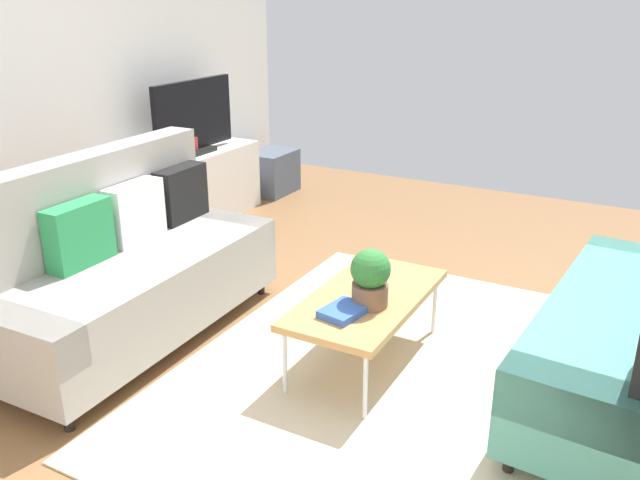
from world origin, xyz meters
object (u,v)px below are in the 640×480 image
tv_console (197,187)px  bottle_0 (180,146)px  table_book_0 (344,311)px  potted_plant (370,277)px  tv (194,118)px  bottle_1 (188,147)px  storage_trunk (272,172)px  vase_0 (144,158)px  bottle_2 (195,146)px  vase_1 (160,152)px  couch_beige (124,266)px  coffee_table (367,300)px

tv_console → bottle_0: bearing=-170.1°
table_book_0 → bottle_0: (1.55, 2.35, 0.31)m
bottle_0 → potted_plant: bearing=-119.8°
tv → bottle_1: tv is taller
storage_trunk → bottle_1: bearing=177.2°
bottle_0 → bottle_1: bottle_0 is taller
vase_0 → bottle_2: (0.54, -0.09, 0.01)m
storage_trunk → vase_1: 1.57m
tv → vase_1: (-0.38, 0.07, -0.23)m
storage_trunk → table_book_0: (-2.88, -2.29, 0.22)m
couch_beige → vase_0: couch_beige is taller
tv_console → vase_0: (-0.58, 0.05, 0.39)m
tv → vase_1: 0.45m
couch_beige → vase_1: bearing=-147.1°
tv → bottle_0: bearing=-175.0°
coffee_table → vase_1: (1.13, 2.45, 0.33)m
vase_1 → bottle_1: bearing=-19.8°
bottle_0 → coffee_table: bearing=-118.5°
table_book_0 → bottle_2: bearing=53.5°
table_book_0 → vase_1: size_ratio=1.45×
table_book_0 → bottle_1: 2.89m
bottle_0 → bottle_1: 0.10m
tv → bottle_1: (-0.13, -0.02, -0.22)m
storage_trunk → bottle_1: (-1.23, 0.06, 0.51)m
tv → table_book_0: bearing=-126.9°
vase_1 → tv_console: bearing=-7.4°
potted_plant → table_book_0: potted_plant is taller
coffee_table → vase_0: 2.64m
couch_beige → vase_0: 1.69m
tv_console → potted_plant: potted_plant is taller
coffee_table → tv_console: tv_console is taller
potted_plant → table_book_0: bearing=155.7°
tv → vase_1: tv is taller
tv_console → bottle_0: size_ratio=6.39×
coffee_table → table_book_0: 0.27m
vase_1 → table_book_0: bearing=-119.8°
storage_trunk → potted_plant: (-2.72, -2.37, 0.36)m
couch_beige → storage_trunk: couch_beige is taller
vase_1 → vase_0: bearing=180.0°
couch_beige → potted_plant: size_ratio=6.00×
vase_1 → bottle_1: 0.27m
couch_beige → bottle_1: couch_beige is taller
tv_console → tv: (-0.00, -0.02, 0.63)m
coffee_table → tv: 2.87m
tv_console → vase_0: size_ratio=10.25×
couch_beige → coffee_table: bearing=104.0°
bottle_2 → tv_console: bearing=45.0°
storage_trunk → bottle_0: bottle_0 is taller
bottle_2 → bottle_0: bearing=180.0°
potted_plant → bottle_0: bottle_0 is taller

